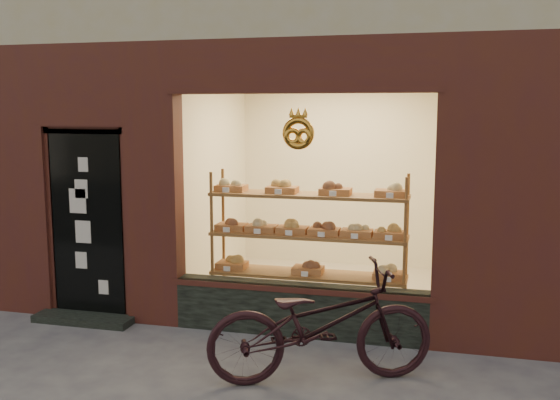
# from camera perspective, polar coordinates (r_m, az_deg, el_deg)

# --- Properties ---
(display_shelf) EXTENTS (2.20, 0.45, 1.70)m
(display_shelf) POSITION_cam_1_polar(r_m,az_deg,el_deg) (6.99, 2.59, -4.20)
(display_shelf) COLOR brown
(display_shelf) RESTS_ON ground
(bicycle) EXTENTS (2.12, 1.39, 1.05)m
(bicycle) POSITION_cam_1_polar(r_m,az_deg,el_deg) (5.58, 3.73, -11.23)
(bicycle) COLOR black
(bicycle) RESTS_ON ground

